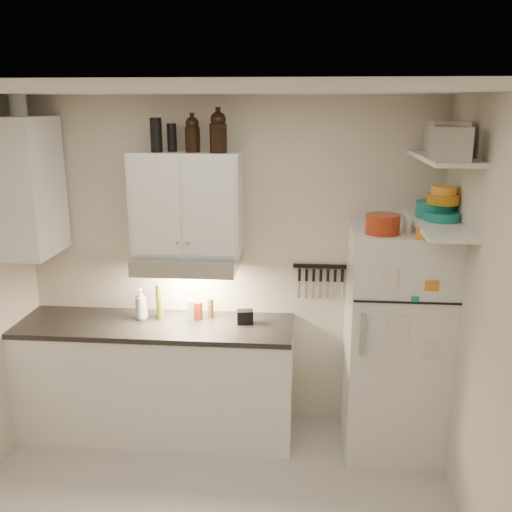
{
  "coord_description": "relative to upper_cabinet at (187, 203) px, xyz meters",
  "views": [
    {
      "loc": [
        0.57,
        -2.77,
        2.55
      ],
      "look_at": [
        0.25,
        0.9,
        1.55
      ],
      "focal_mm": 40.0,
      "sensor_mm": 36.0,
      "label": 1
    }
  ],
  "objects": [
    {
      "name": "ceiling",
      "position": [
        0.3,
        -1.33,
        0.78
      ],
      "size": [
        3.2,
        3.0,
        0.02
      ],
      "primitive_type": "cube",
      "color": "white",
      "rests_on": "ground"
    },
    {
      "name": "back_wall",
      "position": [
        0.3,
        0.18,
        -0.53
      ],
      "size": [
        3.2,
        0.02,
        2.6
      ],
      "primitive_type": "cube",
      "color": "beige",
      "rests_on": "ground"
    },
    {
      "name": "right_wall",
      "position": [
        1.91,
        -1.33,
        -0.53
      ],
      "size": [
        0.02,
        3.0,
        2.6
      ],
      "primitive_type": "cube",
      "color": "beige",
      "rests_on": "ground"
    },
    {
      "name": "base_cabinet",
      "position": [
        -0.25,
        -0.14,
        -1.39
      ],
      "size": [
        2.1,
        0.6,
        0.88
      ],
      "primitive_type": "cube",
      "color": "white",
      "rests_on": "floor"
    },
    {
      "name": "countertop",
      "position": [
        -0.25,
        -0.14,
        -0.93
      ],
      "size": [
        2.1,
        0.62,
        0.04
      ],
      "primitive_type": "cube",
      "color": "black",
      "rests_on": "base_cabinet"
    },
    {
      "name": "upper_cabinet",
      "position": [
        0.0,
        0.0,
        0.0
      ],
      "size": [
        0.8,
        0.33,
        0.75
      ],
      "primitive_type": "cube",
      "color": "white",
      "rests_on": "back_wall"
    },
    {
      "name": "side_cabinet",
      "position": [
        -1.14,
        -0.14,
        0.12
      ],
      "size": [
        0.33,
        0.55,
        1.0
      ],
      "primitive_type": "cube",
      "color": "white",
      "rests_on": "left_wall"
    },
    {
      "name": "range_hood",
      "position": [
        0.0,
        -0.06,
        -0.44
      ],
      "size": [
        0.76,
        0.46,
        0.12
      ],
      "primitive_type": "cube",
      "color": "silver",
      "rests_on": "back_wall"
    },
    {
      "name": "fridge",
      "position": [
        1.55,
        -0.18,
        -0.98
      ],
      "size": [
        0.7,
        0.68,
        1.7
      ],
      "primitive_type": "cube",
      "color": "white",
      "rests_on": "floor"
    },
    {
      "name": "shelf_hi",
      "position": [
        1.75,
        -0.31,
        0.38
      ],
      "size": [
        0.3,
        0.95,
        0.03
      ],
      "primitive_type": "cube",
      "color": "white",
      "rests_on": "right_wall"
    },
    {
      "name": "shelf_lo",
      "position": [
        1.75,
        -0.31,
        -0.07
      ],
      "size": [
        0.3,
        0.95,
        0.03
      ],
      "primitive_type": "cube",
      "color": "white",
      "rests_on": "right_wall"
    },
    {
      "name": "knife_strip",
      "position": [
        1.0,
        0.15,
        -0.51
      ],
      "size": [
        0.42,
        0.02,
        0.03
      ],
      "primitive_type": "cube",
      "color": "black",
      "rests_on": "back_wall"
    },
    {
      "name": "dutch_oven",
      "position": [
        1.38,
        -0.35,
        -0.06
      ],
      "size": [
        0.26,
        0.26,
        0.13
      ],
      "primitive_type": "cylinder",
      "rotation": [
        0.0,
        0.0,
        -0.14
      ],
      "color": "#9A2E12",
      "rests_on": "fridge"
    },
    {
      "name": "book_stack",
      "position": [
        1.68,
        -0.42,
        -0.09
      ],
      "size": [
        0.21,
        0.25,
        0.07
      ],
      "primitive_type": "cube",
      "rotation": [
        0.0,
        0.0,
        -0.22
      ],
      "color": "orange",
      "rests_on": "fridge"
    },
    {
      "name": "spice_jar",
      "position": [
        1.56,
        -0.29,
        -0.08
      ],
      "size": [
        0.06,
        0.06,
        0.09
      ],
      "primitive_type": "cylinder",
      "rotation": [
        0.0,
        0.0,
        -0.08
      ],
      "color": "silver",
      "rests_on": "fridge"
    },
    {
      "name": "stock_pot",
      "position": [
        1.81,
        0.04,
        0.48
      ],
      "size": [
        0.33,
        0.33,
        0.18
      ],
      "primitive_type": "cylinder",
      "rotation": [
        0.0,
        0.0,
        0.43
      ],
      "color": "silver",
      "rests_on": "shelf_hi"
    },
    {
      "name": "tin_a",
      "position": [
        1.74,
        -0.43,
        0.5
      ],
      "size": [
        0.23,
        0.21,
        0.22
      ],
      "primitive_type": "cube",
      "rotation": [
        0.0,
        0.0,
        -0.04
      ],
      "color": "#AAAAAD",
      "rests_on": "shelf_hi"
    },
    {
      "name": "tin_b",
      "position": [
        1.69,
        -0.7,
        0.49
      ],
      "size": [
        0.2,
        0.2,
        0.2
      ],
      "primitive_type": "cube",
      "rotation": [
        0.0,
        0.0,
        0.01
      ],
      "color": "#AAAAAD",
      "rests_on": "shelf_hi"
    },
    {
      "name": "bowl_teal",
      "position": [
        1.77,
        -0.12,
        0.0
      ],
      "size": [
        0.27,
        0.27,
        0.11
      ],
      "primitive_type": "cylinder",
      "color": "#177F77",
      "rests_on": "shelf_lo"
    },
    {
      "name": "bowl_orange",
      "position": [
        1.8,
        -0.21,
        0.09
      ],
      "size": [
        0.22,
        0.22,
        0.07
      ],
      "primitive_type": "cylinder",
      "color": "#BD7911",
      "rests_on": "bowl_teal"
    },
    {
      "name": "bowl_yellow",
      "position": [
        1.8,
        -0.21,
        0.15
      ],
      "size": [
        0.17,
        0.17,
        0.05
      ],
      "primitive_type": "cylinder",
      "color": "orange",
      "rests_on": "bowl_orange"
    },
    {
      "name": "plates",
      "position": [
        1.79,
        -0.25,
        -0.02
      ],
      "size": [
        0.28,
        0.28,
        0.06
      ],
      "primitive_type": "cylinder",
      "rotation": [
        0.0,
        0.0,
        -0.21
      ],
      "color": "#177F77",
      "rests_on": "shelf_lo"
    },
    {
      "name": "growler_a",
      "position": [
        0.06,
        -0.04,
        0.5
      ],
      "size": [
        0.13,
        0.13,
        0.25
      ],
      "primitive_type": null,
      "rotation": [
        0.0,
        0.0,
        -0.22
      ],
      "color": "black",
      "rests_on": "upper_cabinet"
    },
    {
      "name": "growler_b",
      "position": [
        0.25,
        -0.08,
        0.52
      ],
      "size": [
        0.15,
        0.15,
        0.29
      ],
      "primitive_type": null,
      "rotation": [
        0.0,
        0.0,
        0.2
      ],
      "color": "black",
      "rests_on": "upper_cabinet"
    },
    {
      "name": "thermos_a",
      "position": [
        -0.09,
        -0.0,
        0.47
      ],
      "size": [
        0.07,
        0.07,
        0.2
      ],
      "primitive_type": "cylinder",
      "rotation": [
        0.0,
        0.0,
        -0.06
      ],
      "color": "black",
      "rests_on": "upper_cabinet"
    },
    {
      "name": "thermos_b",
      "position": [
        -0.19,
        -0.06,
        0.5
      ],
      "size": [
        0.1,
        0.1,
        0.24
      ],
      "primitive_type": "cylinder",
      "rotation": [
        0.0,
        0.0,
        0.25
      ],
      "color": "black",
      "rests_on": "upper_cabinet"
    },
    {
      "name": "side_jar",
      "position": [
        -1.16,
        -0.13,
        0.71
      ],
      "size": [
        0.15,
        0.15,
        0.16
      ],
      "primitive_type": "cylinder",
      "rotation": [
        0.0,
        0.0,
        -0.33
      ],
      "color": "silver",
      "rests_on": "side_cabinet"
    },
    {
      "name": "soap_bottle",
      "position": [
        -0.37,
        -0.06,
        -0.77
      ],
      "size": [
        0.11,
        0.11,
        0.28
      ],
      "primitive_type": "imported",
      "rotation": [
        0.0,
        0.0,
        -0.02
      ],
      "color": "white",
      "rests_on": "countertop"
    },
    {
      "name": "pepper_mill",
      "position": [
        0.15,
        0.02,
        -0.83
      ],
      "size": [
        0.06,
        0.06,
        0.15
      ],
      "primitive_type": "cylinder",
      "rotation": [
        0.0,
        0.0,
        -0.32
      ],
      "color": "brown",
      "rests_on": "countertop"
    },
    {
      "name": "oil_bottle",
      "position": [
        -0.23,
        -0.05,
        -0.76
      ],
      "size": [
        0.06,
        0.06,
        0.28
      ],
      "primitive_type": "cylinder",
      "rotation": [
        0.0,
        0.0,
        0.17
      ],
      "color": "olive",
      "rests_on": "countertop"
    },
    {
      "name": "vinegar_bottle",
      "position": [
        -0.25,
        0.01,
        -0.77
      ],
      "size": [
        0.07,
        0.07,
        0.26
      ],
      "primitive_type": "cylinder",
      "rotation": [
        0.0,
        0.0,
        -0.38
      ],
      "color": "black",
      "rests_on": "countertop"
    },
    {
      "name": "clear_bottle",
      "position": [
        0.01,
        -0.07,
        -0.82
      ],
      "size": [
        0.07,
        0.07,
        0.17
      ],
      "primitive_type": "cylinder",
      "rotation": [
        0.0,
        0.0,
        0.24
      ],
      "color": "silver",
      "rests_on": "countertop"
    },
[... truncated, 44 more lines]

